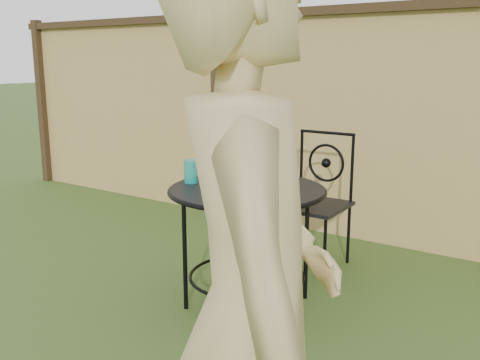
% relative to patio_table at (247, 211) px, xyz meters
% --- Properties ---
extents(ground, '(60.00, 60.00, 0.00)m').
position_rel_patio_table_xyz_m(ground, '(-0.00, -0.66, -0.59)').
color(ground, '#214315').
rests_on(ground, ground).
extents(fence, '(8.00, 0.12, 1.90)m').
position_rel_patio_table_xyz_m(fence, '(-0.00, 1.53, 0.36)').
color(fence, '#E5C271').
rests_on(fence, ground).
extents(patio_table, '(0.92, 0.92, 0.72)m').
position_rel_patio_table_xyz_m(patio_table, '(0.00, 0.00, 0.00)').
color(patio_table, black).
rests_on(patio_table, ground).
extents(patio_chair, '(0.46, 0.46, 0.95)m').
position_rel_patio_table_xyz_m(patio_chair, '(0.04, 0.82, -0.08)').
color(patio_chair, black).
rests_on(patio_chair, ground).
extents(diner, '(0.71, 0.75, 1.72)m').
position_rel_patio_table_xyz_m(diner, '(1.03, -1.56, 0.28)').
color(diner, tan).
rests_on(diner, ground).
extents(salad_plate, '(0.27, 0.27, 0.02)m').
position_rel_patio_table_xyz_m(salad_plate, '(0.07, -0.13, 0.15)').
color(salad_plate, '#4E0B0C').
rests_on(salad_plate, patio_table).
extents(salad, '(0.21, 0.21, 0.08)m').
position_rel_patio_table_xyz_m(salad, '(0.07, -0.13, 0.20)').
color(salad, '#235614').
rests_on(salad, salad_plate).
extents(fork, '(0.01, 0.01, 0.18)m').
position_rel_patio_table_xyz_m(fork, '(0.08, -0.13, 0.33)').
color(fork, silver).
rests_on(fork, salad).
extents(drinking_glass, '(0.08, 0.08, 0.14)m').
position_rel_patio_table_xyz_m(drinking_glass, '(-0.35, -0.08, 0.21)').
color(drinking_glass, '#0DA092').
rests_on(drinking_glass, patio_table).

